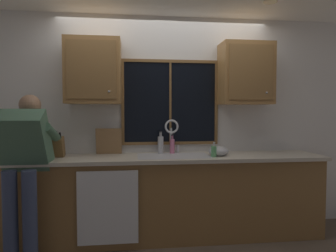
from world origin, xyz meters
TOP-DOWN VIEW (x-y plane):
  - back_wall at (0.00, 0.06)m, footprint 5.85×0.12m
  - ceiling_downlight_right at (1.04, -0.60)m, footprint 0.14×0.14m
  - window_glass at (0.07, -0.01)m, footprint 1.10×0.02m
  - window_frame_top at (0.07, -0.02)m, footprint 1.17×0.02m
  - window_frame_bottom at (0.07, -0.02)m, footprint 1.17×0.02m
  - window_frame_left at (-0.50, -0.02)m, footprint 0.04×0.02m
  - window_frame_right at (0.64, -0.02)m, footprint 0.03×0.02m
  - window_mullion_center at (0.07, -0.02)m, footprint 0.02×0.02m
  - lower_cabinet_run at (0.00, -0.29)m, footprint 3.45×0.58m
  - countertop at (0.00, -0.31)m, footprint 3.51×0.62m
  - dishwasher_front at (-0.63, -0.61)m, footprint 0.60×0.02m
  - upper_cabinet_left at (-0.81, -0.17)m, footprint 0.60×0.36m
  - upper_cabinet_right at (0.95, -0.17)m, footprint 0.60×0.36m
  - sink at (0.07, -0.30)m, footprint 0.80×0.46m
  - faucet at (0.08, -0.12)m, footprint 0.18×0.09m
  - person_standing at (-1.41, -0.63)m, footprint 0.53×0.68m
  - knife_block at (-1.19, -0.26)m, footprint 0.12×0.18m
  - cutting_board at (-0.66, -0.08)m, footprint 0.30×0.08m
  - mixing_bowl at (0.57, -0.35)m, footprint 0.22×0.22m
  - soap_dispenser at (0.50, -0.43)m, footprint 0.06×0.07m
  - bottle_green_glass at (0.08, -0.11)m, footprint 0.06×0.06m
  - bottle_tall_clear at (-0.06, -0.12)m, footprint 0.07×0.07m

SIDE VIEW (x-z plane):
  - lower_cabinet_run at x=0.00m, z-range 0.00..0.88m
  - dishwasher_front at x=-0.63m, z-range 0.09..0.83m
  - sink at x=0.07m, z-range 0.72..0.93m
  - countertop at x=0.00m, z-range 0.88..0.92m
  - mixing_bowl at x=0.57m, z-range 0.91..1.03m
  - person_standing at x=-1.41m, z-range 0.18..1.76m
  - soap_dispenser at x=0.50m, z-range 0.90..1.07m
  - bottle_green_glass at x=0.08m, z-range 0.90..1.12m
  - knife_block at x=-1.19m, z-range 0.87..1.19m
  - bottle_tall_clear at x=-0.06m, z-range 0.90..1.16m
  - window_frame_bottom at x=0.07m, z-range 1.01..1.05m
  - cutting_board at x=-0.66m, z-range 0.92..1.22m
  - faucet at x=0.08m, z-range 0.97..1.37m
  - back_wall at x=0.00m, z-range 0.00..2.55m
  - window_glass at x=0.07m, z-range 1.05..2.00m
  - window_frame_left at x=-0.50m, z-range 1.05..2.00m
  - window_frame_right at x=0.64m, z-range 1.05..2.00m
  - window_mullion_center at x=0.07m, z-range 1.05..2.00m
  - upper_cabinet_left at x=-0.81m, z-range 1.50..2.22m
  - upper_cabinet_right at x=0.95m, z-range 1.50..2.22m
  - window_frame_top at x=0.07m, z-range 2.00..2.04m
  - ceiling_downlight_right at x=1.04m, z-range 2.54..2.55m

